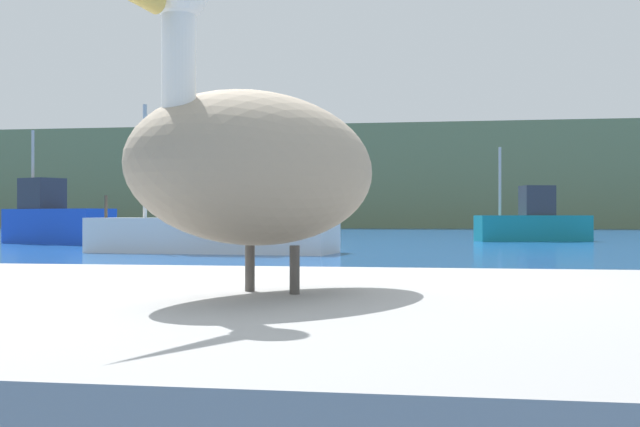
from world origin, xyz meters
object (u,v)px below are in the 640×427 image
Objects in this scene: pelican at (259,165)px; fishing_boat_teal at (533,223)px; fishing_boat_white at (216,222)px; fishing_boat_red at (249,222)px; fishing_boat_blue at (55,220)px.

fishing_boat_teal reaches higher than pelican.
fishing_boat_white is 1.46× the size of fishing_boat_red.
fishing_boat_white is 10.85m from fishing_boat_blue.
fishing_boat_teal is at bearing 6.02° from fishing_boat_red.
fishing_boat_red is (-2.86, 15.35, -0.12)m from fishing_boat_white.
fishing_boat_red is 1.03× the size of fishing_boat_teal.
fishing_boat_red is (-9.43, 37.03, -0.48)m from pelican.
fishing_boat_teal is (10.45, 12.97, -0.11)m from fishing_boat_white.
fishing_boat_red reaches higher than fishing_boat_blue.
pelican is at bearing -59.54° from fishing_boat_red.
fishing_boat_teal is at bearing -123.23° from fishing_boat_white.
pelican is 0.25× the size of fishing_boat_red.
fishing_boat_white is (-6.58, 21.68, -0.35)m from pelican.
fishing_boat_red is (5.73, 8.72, -0.13)m from fishing_boat_blue.
pelican is 32.11m from fishing_boat_blue.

